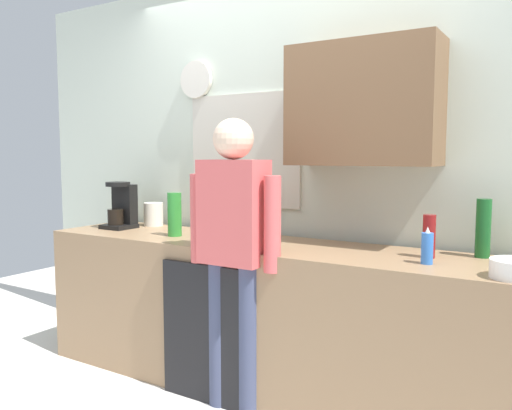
{
  "coord_description": "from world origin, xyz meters",
  "views": [
    {
      "loc": [
        1.55,
        -2.29,
        1.4
      ],
      "look_at": [
        -0.01,
        0.25,
        1.12
      ],
      "focal_mm": 36.26,
      "sensor_mm": 36.0,
      "label": 1
    }
  ],
  "objects_px": {
    "bottle_red_vinegar": "(429,236)",
    "potted_plant": "(241,222)",
    "bottle_green_wine": "(483,228)",
    "person_at_sink": "(234,240)",
    "storage_canister": "(154,214)",
    "coffee_maker": "(121,208)",
    "cup_white_mug": "(234,229)",
    "bottle_clear_soda": "(175,214)",
    "bottle_olive_oil": "(119,208)",
    "bottle_dark_sauce": "(262,233)",
    "dish_soap": "(427,248)"
  },
  "relations": [
    {
      "from": "bottle_red_vinegar",
      "to": "potted_plant",
      "type": "height_order",
      "value": "potted_plant"
    },
    {
      "from": "bottle_green_wine",
      "to": "person_at_sink",
      "type": "height_order",
      "value": "person_at_sink"
    },
    {
      "from": "bottle_red_vinegar",
      "to": "storage_canister",
      "type": "distance_m",
      "value": 2.02
    },
    {
      "from": "coffee_maker",
      "to": "cup_white_mug",
      "type": "bearing_deg",
      "value": 7.75
    },
    {
      "from": "coffee_maker",
      "to": "potted_plant",
      "type": "bearing_deg",
      "value": -5.67
    },
    {
      "from": "bottle_red_vinegar",
      "to": "bottle_clear_soda",
      "type": "height_order",
      "value": "bottle_clear_soda"
    },
    {
      "from": "bottle_olive_oil",
      "to": "potted_plant",
      "type": "height_order",
      "value": "bottle_olive_oil"
    },
    {
      "from": "bottle_dark_sauce",
      "to": "dish_soap",
      "type": "bearing_deg",
      "value": 4.78
    },
    {
      "from": "bottle_clear_soda",
      "to": "person_at_sink",
      "type": "height_order",
      "value": "person_at_sink"
    },
    {
      "from": "bottle_clear_soda",
      "to": "potted_plant",
      "type": "xyz_separation_m",
      "value": [
        0.52,
        -0.02,
        -0.01
      ]
    },
    {
      "from": "bottle_clear_soda",
      "to": "cup_white_mug",
      "type": "bearing_deg",
      "value": 32.4
    },
    {
      "from": "dish_soap",
      "to": "storage_canister",
      "type": "relative_size",
      "value": 1.06
    },
    {
      "from": "bottle_olive_oil",
      "to": "cup_white_mug",
      "type": "xyz_separation_m",
      "value": [
        1.04,
        0.0,
        -0.08
      ]
    },
    {
      "from": "bottle_olive_oil",
      "to": "dish_soap",
      "type": "xyz_separation_m",
      "value": [
        2.3,
        -0.23,
        -0.05
      ]
    },
    {
      "from": "bottle_red_vinegar",
      "to": "cup_white_mug",
      "type": "bearing_deg",
      "value": 176.59
    },
    {
      "from": "bottle_dark_sauce",
      "to": "bottle_clear_soda",
      "type": "bearing_deg",
      "value": 171.97
    },
    {
      "from": "bottle_olive_oil",
      "to": "storage_canister",
      "type": "relative_size",
      "value": 1.47
    },
    {
      "from": "coffee_maker",
      "to": "cup_white_mug",
      "type": "relative_size",
      "value": 3.47
    },
    {
      "from": "coffee_maker",
      "to": "cup_white_mug",
      "type": "xyz_separation_m",
      "value": [
        0.89,
        0.12,
        -0.1
      ]
    },
    {
      "from": "bottle_olive_oil",
      "to": "dish_soap",
      "type": "relative_size",
      "value": 1.39
    },
    {
      "from": "cup_white_mug",
      "to": "bottle_dark_sauce",
      "type": "bearing_deg",
      "value": -37.92
    },
    {
      "from": "bottle_clear_soda",
      "to": "bottle_green_wine",
      "type": "xyz_separation_m",
      "value": [
        1.79,
        0.28,
        0.01
      ]
    },
    {
      "from": "coffee_maker",
      "to": "person_at_sink",
      "type": "xyz_separation_m",
      "value": [
        1.18,
        -0.32,
        -0.08
      ]
    },
    {
      "from": "bottle_red_vinegar",
      "to": "bottle_dark_sauce",
      "type": "distance_m",
      "value": 0.88
    },
    {
      "from": "bottle_clear_soda",
      "to": "bottle_green_wine",
      "type": "distance_m",
      "value": 1.81
    },
    {
      "from": "cup_white_mug",
      "to": "person_at_sink",
      "type": "relative_size",
      "value": 0.06
    },
    {
      "from": "coffee_maker",
      "to": "storage_canister",
      "type": "distance_m",
      "value": 0.24
    },
    {
      "from": "bottle_dark_sauce",
      "to": "dish_soap",
      "type": "xyz_separation_m",
      "value": [
        0.87,
        0.07,
        -0.01
      ]
    },
    {
      "from": "bottle_clear_soda",
      "to": "bottle_olive_oil",
      "type": "distance_m",
      "value": 0.74
    },
    {
      "from": "bottle_dark_sauce",
      "to": "person_at_sink",
      "type": "height_order",
      "value": "person_at_sink"
    },
    {
      "from": "bottle_green_wine",
      "to": "cup_white_mug",
      "type": "height_order",
      "value": "bottle_green_wine"
    },
    {
      "from": "bottle_dark_sauce",
      "to": "dish_soap",
      "type": "height_order",
      "value": "same"
    },
    {
      "from": "cup_white_mug",
      "to": "storage_canister",
      "type": "bearing_deg",
      "value": 173.66
    },
    {
      "from": "bottle_green_wine",
      "to": "potted_plant",
      "type": "distance_m",
      "value": 1.3
    },
    {
      "from": "cup_white_mug",
      "to": "bottle_green_wine",
      "type": "bearing_deg",
      "value": 2.97
    },
    {
      "from": "bottle_red_vinegar",
      "to": "bottle_olive_oil",
      "type": "relative_size",
      "value": 0.88
    },
    {
      "from": "coffee_maker",
      "to": "bottle_green_wine",
      "type": "height_order",
      "value": "coffee_maker"
    },
    {
      "from": "bottle_olive_oil",
      "to": "bottle_green_wine",
      "type": "bearing_deg",
      "value": 1.75
    },
    {
      "from": "dish_soap",
      "to": "storage_canister",
      "type": "bearing_deg",
      "value": 171.12
    },
    {
      "from": "bottle_red_vinegar",
      "to": "bottle_dark_sauce",
      "type": "bearing_deg",
      "value": -164.62
    },
    {
      "from": "bottle_clear_soda",
      "to": "storage_canister",
      "type": "xyz_separation_m",
      "value": [
        -0.45,
        0.29,
        -0.05
      ]
    },
    {
      "from": "bottle_olive_oil",
      "to": "potted_plant",
      "type": "xyz_separation_m",
      "value": [
        1.24,
        -0.23,
        0.01
      ]
    },
    {
      "from": "bottle_clear_soda",
      "to": "potted_plant",
      "type": "distance_m",
      "value": 0.52
    },
    {
      "from": "bottle_clear_soda",
      "to": "bottle_dark_sauce",
      "type": "relative_size",
      "value": 1.56
    },
    {
      "from": "potted_plant",
      "to": "person_at_sink",
      "type": "distance_m",
      "value": 0.25
    },
    {
      "from": "bottle_red_vinegar",
      "to": "person_at_sink",
      "type": "bearing_deg",
      "value": -158.47
    },
    {
      "from": "bottle_clear_soda",
      "to": "potted_plant",
      "type": "bearing_deg",
      "value": -2.58
    },
    {
      "from": "coffee_maker",
      "to": "storage_canister",
      "type": "height_order",
      "value": "coffee_maker"
    },
    {
      "from": "storage_canister",
      "to": "bottle_green_wine",
      "type": "bearing_deg",
      "value": -0.25
    },
    {
      "from": "storage_canister",
      "to": "coffee_maker",
      "type": "bearing_deg",
      "value": -118.62
    }
  ]
}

